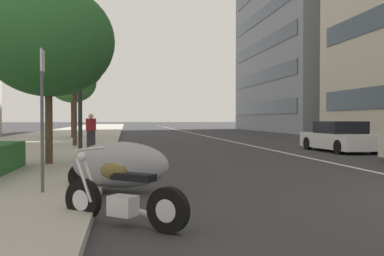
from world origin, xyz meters
TOP-DOWN VIEW (x-y plane):
  - sidewalk_right_plaza at (30.00, 11.86)m, footprint 160.00×8.83m
  - lane_centre_stripe at (35.00, 0.00)m, footprint 110.00×0.16m
  - motorcycle_far_end_row at (-0.39, 7.03)m, footprint 1.40×1.73m
  - motorcycle_under_tarp at (2.42, 7.11)m, footprint 1.41×2.18m
  - car_far_down_avenue at (12.22, -2.76)m, footprint 4.48×2.04m
  - parking_sign_by_curb at (1.80, 8.49)m, footprint 0.32×0.06m
  - street_lamp_with_banners at (13.03, 8.59)m, footprint 1.26×2.44m
  - street_tree_near_plaza_corner at (7.13, 9.27)m, footprint 3.97×3.97m
  - street_tree_mid_sidewalk at (16.30, 9.54)m, footprint 2.98×2.98m
  - street_tree_by_lamp_post at (25.92, 10.77)m, footprint 3.42×3.42m
  - pedestrian_on_plaza at (13.68, 8.53)m, footprint 0.48×0.44m

SIDE VIEW (x-z plane):
  - lane_centre_stripe at x=35.00m, z-range 0.00..0.01m
  - sidewalk_right_plaza at x=30.00m, z-range 0.00..0.15m
  - motorcycle_far_end_row at x=-0.39m, z-range -0.13..0.95m
  - motorcycle_under_tarp at x=2.42m, z-range 0.05..1.09m
  - car_far_down_avenue at x=12.22m, z-range -0.06..1.34m
  - pedestrian_on_plaza at x=13.68m, z-range 0.15..1.75m
  - parking_sign_by_curb at x=1.80m, z-range 0.41..3.09m
  - street_tree_near_plaza_corner at x=7.13m, z-range 1.16..6.56m
  - street_tree_by_lamp_post at x=25.92m, z-range 1.41..6.84m
  - street_tree_mid_sidewalk at x=16.30m, z-range 1.55..6.91m
  - street_lamp_with_banners at x=13.03m, z-range 0.97..8.96m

